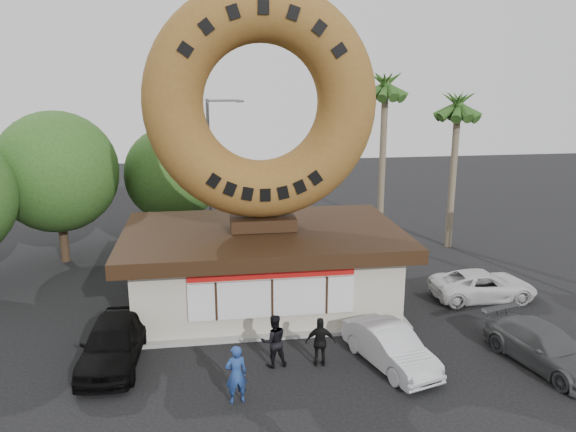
% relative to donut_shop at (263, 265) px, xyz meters
% --- Properties ---
extents(ground, '(90.00, 90.00, 0.00)m').
position_rel_donut_shop_xyz_m(ground, '(0.00, -5.98, -1.77)').
color(ground, black).
rests_on(ground, ground).
extents(donut_shop, '(11.20, 7.20, 3.80)m').
position_rel_donut_shop_xyz_m(donut_shop, '(0.00, 0.00, 0.00)').
color(donut_shop, beige).
rests_on(donut_shop, ground).
extents(giant_donut, '(8.98, 2.29, 8.98)m').
position_rel_donut_shop_xyz_m(giant_donut, '(0.00, 0.02, 6.52)').
color(giant_donut, brown).
rests_on(giant_donut, donut_shop).
extents(tree_west, '(6.00, 6.00, 7.65)m').
position_rel_donut_shop_xyz_m(tree_west, '(-9.50, 7.02, 2.87)').
color(tree_west, '#473321').
rests_on(tree_west, ground).
extents(tree_mid, '(5.20, 5.20, 6.63)m').
position_rel_donut_shop_xyz_m(tree_mid, '(-4.00, 9.02, 2.25)').
color(tree_mid, '#473321').
rests_on(tree_mid, ground).
extents(palm_near, '(2.60, 2.60, 9.75)m').
position_rel_donut_shop_xyz_m(palm_near, '(7.50, 8.02, 6.65)').
color(palm_near, '#726651').
rests_on(palm_near, ground).
extents(palm_far, '(2.60, 2.60, 8.75)m').
position_rel_donut_shop_xyz_m(palm_far, '(11.00, 6.52, 5.72)').
color(palm_far, '#726651').
rests_on(palm_far, ground).
extents(street_lamp, '(2.11, 0.20, 8.00)m').
position_rel_donut_shop_xyz_m(street_lamp, '(-1.86, 10.02, 2.72)').
color(street_lamp, '#59595E').
rests_on(street_lamp, ground).
extents(person_left, '(0.74, 0.56, 1.81)m').
position_rel_donut_shop_xyz_m(person_left, '(-1.53, -6.98, -0.86)').
color(person_left, navy).
rests_on(person_left, ground).
extents(person_center, '(0.95, 0.78, 1.80)m').
position_rel_donut_shop_xyz_m(person_center, '(-0.19, -5.05, -0.87)').
color(person_center, black).
rests_on(person_center, ground).
extents(person_right, '(1.04, 0.55, 1.69)m').
position_rel_donut_shop_xyz_m(person_right, '(1.34, -5.26, -0.92)').
color(person_right, black).
rests_on(person_right, ground).
extents(car_black, '(2.05, 4.63, 1.55)m').
position_rel_donut_shop_xyz_m(car_black, '(-5.45, -4.14, -0.99)').
color(car_black, black).
rests_on(car_black, ground).
extents(car_silver, '(2.50, 4.23, 1.32)m').
position_rel_donut_shop_xyz_m(car_silver, '(3.62, -5.57, -1.11)').
color(car_silver, '#B6B7BC').
rests_on(car_silver, ground).
extents(car_grey, '(2.90, 4.81, 1.30)m').
position_rel_donut_shop_xyz_m(car_grey, '(8.70, -6.30, -1.11)').
color(car_grey, '#4C4E50').
rests_on(car_grey, ground).
extents(car_white, '(4.50, 2.14, 1.24)m').
position_rel_donut_shop_xyz_m(car_white, '(9.34, -0.76, -1.15)').
color(car_white, silver).
rests_on(car_white, ground).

